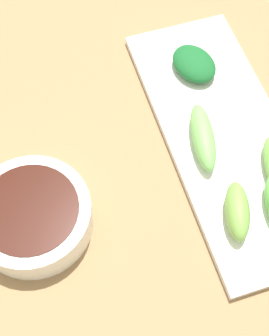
# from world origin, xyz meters

# --- Properties ---
(tabletop) EXTENTS (2.10, 2.10, 0.02)m
(tabletop) POSITION_xyz_m (0.00, 0.00, 0.01)
(tabletop) COLOR #94714C
(tabletop) RESTS_ON ground
(sauce_bowl) EXTENTS (0.14, 0.14, 0.04)m
(sauce_bowl) POSITION_xyz_m (-0.13, -0.03, 0.04)
(sauce_bowl) COLOR white
(sauce_bowl) RESTS_ON tabletop
(serving_plate) EXTENTS (0.15, 0.39, 0.01)m
(serving_plate) POSITION_xyz_m (0.13, 0.01, 0.03)
(serving_plate) COLOR white
(serving_plate) RESTS_ON tabletop
(broccoli_stalk_1) EXTENTS (0.05, 0.10, 0.03)m
(broccoli_stalk_1) POSITION_xyz_m (0.10, 0.01, 0.05)
(broccoli_stalk_1) COLOR #71B65B
(broccoli_stalk_1) RESTS_ON serving_plate
(broccoli_stalk_2) EXTENTS (0.05, 0.08, 0.03)m
(broccoli_stalk_2) POSITION_xyz_m (0.10, -0.09, 0.05)
(broccoli_stalk_2) COLOR #71A446
(broccoli_stalk_2) RESTS_ON serving_plate
(broccoli_leafy_4) EXTENTS (0.07, 0.08, 0.02)m
(broccoli_leafy_4) POSITION_xyz_m (0.13, 0.13, 0.04)
(broccoli_leafy_4) COLOR #175C28
(broccoli_leafy_4) RESTS_ON serving_plate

